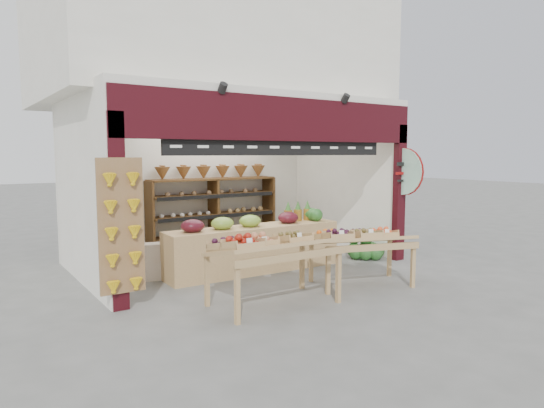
{
  "coord_description": "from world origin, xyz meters",
  "views": [
    {
      "loc": [
        -4.63,
        -7.47,
        2.11
      ],
      "look_at": [
        0.31,
        -0.2,
        1.18
      ],
      "focal_mm": 32.0,
      "sensor_mm": 36.0,
      "label": 1
    }
  ],
  "objects_px": {
    "cardboard_stack": "(163,265)",
    "watermelon_pile": "(365,248)",
    "mid_counter": "(254,247)",
    "display_table_left": "(264,245)",
    "back_shelving": "(214,196)",
    "refrigerator": "(91,215)",
    "display_table_right": "(357,238)"
  },
  "relations": [
    {
      "from": "cardboard_stack",
      "to": "watermelon_pile",
      "type": "relative_size",
      "value": 1.31
    },
    {
      "from": "mid_counter",
      "to": "display_table_left",
      "type": "relative_size",
      "value": 1.86
    },
    {
      "from": "back_shelving",
      "to": "cardboard_stack",
      "type": "height_order",
      "value": "back_shelving"
    },
    {
      "from": "watermelon_pile",
      "to": "refrigerator",
      "type": "bearing_deg",
      "value": 153.26
    },
    {
      "from": "watermelon_pile",
      "to": "back_shelving",
      "type": "bearing_deg",
      "value": 129.3
    },
    {
      "from": "refrigerator",
      "to": "display_table_left",
      "type": "xyz_separation_m",
      "value": [
        1.37,
        -3.76,
        -0.11
      ]
    },
    {
      "from": "display_table_right",
      "to": "watermelon_pile",
      "type": "xyz_separation_m",
      "value": [
        1.53,
        1.34,
        -0.56
      ]
    },
    {
      "from": "cardboard_stack",
      "to": "display_table_right",
      "type": "distance_m",
      "value": 3.28
    },
    {
      "from": "refrigerator",
      "to": "mid_counter",
      "type": "height_order",
      "value": "refrigerator"
    },
    {
      "from": "display_table_right",
      "to": "back_shelving",
      "type": "bearing_deg",
      "value": 98.08
    },
    {
      "from": "back_shelving",
      "to": "cardboard_stack",
      "type": "bearing_deg",
      "value": -136.97
    },
    {
      "from": "refrigerator",
      "to": "watermelon_pile",
      "type": "distance_m",
      "value": 5.33
    },
    {
      "from": "refrigerator",
      "to": "watermelon_pile",
      "type": "xyz_separation_m",
      "value": [
        4.71,
        -2.37,
        -0.75
      ]
    },
    {
      "from": "cardboard_stack",
      "to": "refrigerator",
      "type": "bearing_deg",
      "value": 115.83
    },
    {
      "from": "display_table_left",
      "to": "back_shelving",
      "type": "bearing_deg",
      "value": 72.19
    },
    {
      "from": "cardboard_stack",
      "to": "watermelon_pile",
      "type": "bearing_deg",
      "value": -11.43
    },
    {
      "from": "refrigerator",
      "to": "display_table_right",
      "type": "relative_size",
      "value": 1.1
    },
    {
      "from": "refrigerator",
      "to": "watermelon_pile",
      "type": "bearing_deg",
      "value": -26.24
    },
    {
      "from": "refrigerator",
      "to": "display_table_left",
      "type": "distance_m",
      "value": 4.0
    },
    {
      "from": "cardboard_stack",
      "to": "display_table_left",
      "type": "relative_size",
      "value": 0.58
    },
    {
      "from": "mid_counter",
      "to": "refrigerator",
      "type": "bearing_deg",
      "value": 137.83
    },
    {
      "from": "cardboard_stack",
      "to": "mid_counter",
      "type": "distance_m",
      "value": 1.6
    },
    {
      "from": "display_table_left",
      "to": "watermelon_pile",
      "type": "height_order",
      "value": "display_table_left"
    },
    {
      "from": "mid_counter",
      "to": "watermelon_pile",
      "type": "distance_m",
      "value": 2.47
    },
    {
      "from": "cardboard_stack",
      "to": "display_table_left",
      "type": "xyz_separation_m",
      "value": [
        0.61,
        -2.18,
        0.62
      ]
    },
    {
      "from": "refrigerator",
      "to": "cardboard_stack",
      "type": "relative_size",
      "value": 1.88
    },
    {
      "from": "back_shelving",
      "to": "mid_counter",
      "type": "height_order",
      "value": "back_shelving"
    },
    {
      "from": "display_table_left",
      "to": "watermelon_pile",
      "type": "relative_size",
      "value": 2.27
    },
    {
      "from": "mid_counter",
      "to": "display_table_left",
      "type": "bearing_deg",
      "value": -118.07
    },
    {
      "from": "mid_counter",
      "to": "back_shelving",
      "type": "bearing_deg",
      "value": 80.91
    },
    {
      "from": "display_table_left",
      "to": "watermelon_pile",
      "type": "xyz_separation_m",
      "value": [
        3.34,
        1.38,
        -0.63
      ]
    },
    {
      "from": "display_table_left",
      "to": "display_table_right",
      "type": "bearing_deg",
      "value": 1.24
    }
  ]
}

